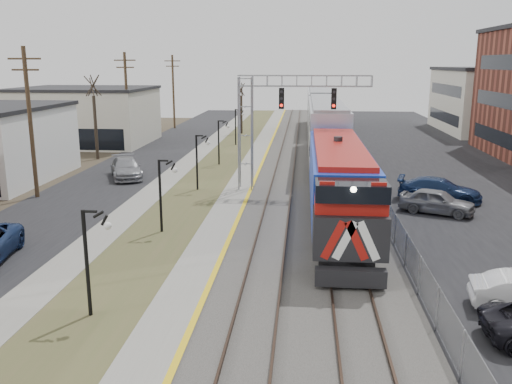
# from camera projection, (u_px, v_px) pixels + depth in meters

# --- Properties ---
(street_west) EXTENTS (7.00, 120.00, 0.04)m
(street_west) POSITION_uv_depth(u_px,v_px,m) (127.00, 170.00, 46.39)
(street_west) COLOR black
(street_west) RESTS_ON ground
(sidewalk) EXTENTS (2.00, 120.00, 0.08)m
(sidewalk) POSITION_uv_depth(u_px,v_px,m) (179.00, 170.00, 45.99)
(sidewalk) COLOR gray
(sidewalk) RESTS_ON ground
(grass_median) EXTENTS (4.00, 120.00, 0.06)m
(grass_median) POSITION_uv_depth(u_px,v_px,m) (214.00, 171.00, 45.74)
(grass_median) COLOR #464D29
(grass_median) RESTS_ON ground
(platform) EXTENTS (2.00, 120.00, 0.24)m
(platform) POSITION_uv_depth(u_px,v_px,m) (249.00, 171.00, 45.46)
(platform) COLOR gray
(platform) RESTS_ON ground
(ballast_bed) EXTENTS (8.00, 120.00, 0.20)m
(ballast_bed) POSITION_uv_depth(u_px,v_px,m) (309.00, 172.00, 45.03)
(ballast_bed) COLOR #595651
(ballast_bed) RESTS_ON ground
(parking_lot) EXTENTS (16.00, 120.00, 0.04)m
(parking_lot) POSITION_uv_depth(u_px,v_px,m) (456.00, 175.00, 44.02)
(parking_lot) COLOR black
(parking_lot) RESTS_ON ground
(platform_edge) EXTENTS (0.24, 120.00, 0.01)m
(platform_edge) POSITION_uv_depth(u_px,v_px,m) (259.00, 169.00, 45.35)
(platform_edge) COLOR gold
(platform_edge) RESTS_ON platform
(track_near) EXTENTS (1.58, 120.00, 0.15)m
(track_near) POSITION_uv_depth(u_px,v_px,m) (285.00, 169.00, 45.17)
(track_near) COLOR #2D2119
(track_near) RESTS_ON ballast_bed
(track_far) EXTENTS (1.58, 120.00, 0.15)m
(track_far) POSITION_uv_depth(u_px,v_px,m) (327.00, 170.00, 44.86)
(track_far) COLOR #2D2119
(track_far) RESTS_ON ballast_bed
(train) EXTENTS (3.00, 63.05, 5.33)m
(train) POSITION_uv_depth(u_px,v_px,m) (324.00, 127.00, 52.71)
(train) COLOR #1534B0
(train) RESTS_ON ground
(signal_gantry) EXTENTS (9.00, 1.07, 8.15)m
(signal_gantry) POSITION_uv_depth(u_px,v_px,m) (270.00, 113.00, 37.21)
(signal_gantry) COLOR gray
(signal_gantry) RESTS_ON ground
(lampposts) EXTENTS (0.14, 62.14, 4.00)m
(lampposts) POSITION_uv_depth(u_px,v_px,m) (162.00, 195.00, 29.09)
(lampposts) COLOR black
(lampposts) RESTS_ON ground
(utility_poles) EXTENTS (0.28, 80.28, 10.00)m
(utility_poles) POSITION_uv_depth(u_px,v_px,m) (31.00, 124.00, 35.80)
(utility_poles) COLOR #4C3823
(utility_poles) RESTS_ON ground
(fence) EXTENTS (0.04, 120.00, 1.60)m
(fence) POSITION_uv_depth(u_px,v_px,m) (360.00, 164.00, 44.51)
(fence) COLOR gray
(fence) RESTS_ON ground
(bare_trees) EXTENTS (12.30, 42.30, 5.95)m
(bare_trees) POSITION_uv_depth(u_px,v_px,m) (127.00, 133.00, 49.66)
(bare_trees) COLOR #382D23
(bare_trees) RESTS_ON ground
(car_lot_d) EXTENTS (5.71, 3.47, 1.55)m
(car_lot_d) POSITION_uv_depth(u_px,v_px,m) (439.00, 190.00, 35.60)
(car_lot_d) COLOR #16284E
(car_lot_d) RESTS_ON ground
(car_lot_e) EXTENTS (4.76, 3.48, 1.51)m
(car_lot_e) POSITION_uv_depth(u_px,v_px,m) (437.00, 202.00, 32.70)
(car_lot_e) COLOR slate
(car_lot_e) RESTS_ON ground
(car_street_b) EXTENTS (4.14, 5.84, 1.57)m
(car_street_b) POSITION_uv_depth(u_px,v_px,m) (126.00, 168.00, 42.91)
(car_street_b) COLOR gray
(car_street_b) RESTS_ON ground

